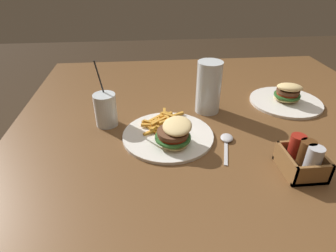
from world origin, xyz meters
The scene contains 7 objects.
dining_table centered at (0.00, 0.00, 0.65)m, with size 1.44×1.41×0.73m.
meal_plate_near centered at (0.06, -0.18, 0.75)m, with size 0.29×0.29×0.09m.
beer_glass centered at (-0.12, -0.02, 0.81)m, with size 0.09×0.09×0.19m.
juice_glass centered at (-0.05, -0.38, 0.78)m, with size 0.07×0.07×0.22m.
spoon centered at (0.08, 0.00, 0.73)m, with size 0.16×0.07×0.01m.
meal_plate_far centered at (-0.15, 0.30, 0.75)m, with size 0.27×0.27×0.09m.
condiment_caddy centered at (0.24, 0.15, 0.76)m, with size 0.12×0.10×0.09m.
Camera 1 is at (0.78, -0.25, 1.22)m, focal length 30.00 mm.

